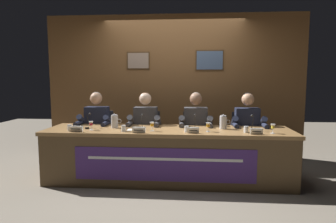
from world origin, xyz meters
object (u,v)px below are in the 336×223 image
Objects in this scene: microphone_center_right at (195,125)px; water_pitcher_right_side at (223,122)px; conference_table at (167,147)px; chair_center_left at (147,140)px; water_cup_far_left at (70,128)px; nameplate_far_right at (256,131)px; microphone_far_left at (88,123)px; water_pitcher_left_side at (115,121)px; document_stack_center_left at (135,130)px; chair_center_right at (195,141)px; chair_far_right at (245,142)px; nameplate_center_left at (139,130)px; nameplate_center_right at (193,130)px; panelist_center_left at (145,126)px; panelist_far_right at (248,127)px; juice_glass_far_right at (273,127)px; chair_far_left at (100,139)px; microphone_far_right at (253,126)px; juice_glass_center_right at (208,125)px; nameplate_far_left at (76,129)px; microphone_center_left at (141,124)px; water_cup_far_right at (246,130)px; panelist_far_left at (96,125)px; juice_glass_center_left at (152,125)px; water_cup_center_right at (187,129)px; water_cup_center_left at (124,129)px; panelist_center_right at (196,126)px; juice_glass_far_left at (91,124)px.

microphone_center_right is 1.03× the size of water_pitcher_right_side.
conference_table is 0.82m from chair_center_left.
nameplate_far_right is at bearing -1.41° from water_cup_far_left.
water_pitcher_right_side is (1.93, 0.11, 0.02)m from microphone_far_left.
document_stack_center_left is (0.34, -0.19, -0.09)m from water_pitcher_left_side.
chair_center_right and chair_far_right have the same top height.
nameplate_far_right is at bearing -9.25° from conference_table.
nameplate_center_left and nameplate_center_right have the same top height.
water_pitcher_right_side reaches higher than nameplate_far_right.
panelist_center_left is 1.00× the size of panelist_far_right.
panelist_far_right is 0.65m from juice_glass_far_right.
panelist_far_right is at bearing 14.27° from water_cup_far_left.
microphone_far_right reaches higher than chair_far_left.
juice_glass_center_right is at bearing -4.40° from microphone_far_left.
microphone_center_left is (0.85, 0.22, 0.03)m from nameplate_far_left.
microphone_far_right is at bearing 6.01° from nameplate_far_left.
water_cup_far_right is (1.05, -0.07, 0.27)m from conference_table.
panelist_center_left is 0.72m from nameplate_center_left.
panelist_far_left reaches higher than juice_glass_far_right.
nameplate_center_left is 0.80× the size of microphone_far_right.
panelist_far_left is at bearing -172.78° from chair_center_right.
document_stack_center_left is (0.77, 0.16, -0.03)m from nameplate_far_left.
microphone_far_right reaches higher than juice_glass_center_left.
chair_far_left reaches higher than water_cup_center_right.
panelist_center_left is 0.67m from water_cup_center_left.
chair_far_right reaches higher than juice_glass_center_left.
chair_center_right reaches higher than juice_glass_center_left.
document_stack_center_left is (-0.08, 0.17, -0.03)m from nameplate_center_left.
nameplate_far_right is (0.80, -0.01, 0.00)m from nameplate_center_right.
nameplate_far_left is (-0.03, -0.71, 0.06)m from panelist_far_left.
chair_center_right is at bearing 0.00° from chair_far_left.
microphone_center_left is at bearing 14.68° from nameplate_far_left.
juice_glass_far_right reaches higher than nameplate_center_left.
nameplate_center_left is at bearing -87.81° from chair_center_left.
chair_far_left is 0.74× the size of panelist_far_right.
water_pitcher_right_side is (-0.38, 0.39, 0.05)m from nameplate_far_right.
water_cup_center_right is (0.27, -0.11, 0.27)m from conference_table.
nameplate_center_right is at bearing 0.67° from nameplate_far_left.
panelist_center_right reaches higher than juice_glass_far_right.
chair_far_right reaches higher than water_cup_center_right.
nameplate_far_right is (0.78, -0.26, -0.03)m from microphone_center_right.
microphone_center_left is at bearing -138.00° from chair_center_right.
chair_center_left is at bearing 90.00° from panelist_center_left.
nameplate_center_left is at bearing -159.33° from microphone_center_right.
water_pitcher_left_side is at bearing -154.48° from chair_center_right.
juice_glass_far_left is at bearing -172.97° from microphone_center_left.
panelist_center_left reaches higher than water_pitcher_left_side.
nameplate_far_right is 0.25m from microphone_far_right.
microphone_center_left is (0.69, 0.09, -0.01)m from juice_glass_far_left.
nameplate_center_right is (0.56, -0.12, -0.05)m from juice_glass_center_left.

